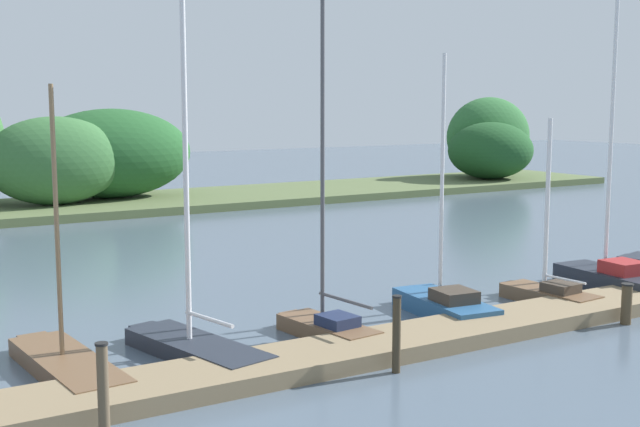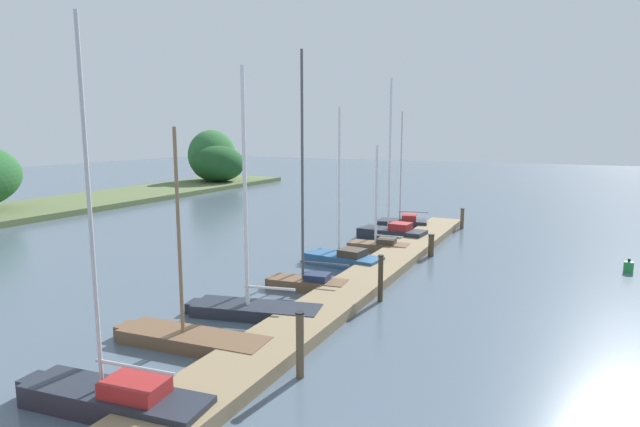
{
  "view_description": "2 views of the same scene",
  "coord_description": "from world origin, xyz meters",
  "px_view_note": "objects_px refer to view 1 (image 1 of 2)",
  "views": [
    {
      "loc": [
        -10.09,
        -3.84,
        5.38
      ],
      "look_at": [
        -0.81,
        11.41,
        2.96
      ],
      "focal_mm": 46.49,
      "sensor_mm": 36.0,
      "label": 1
    },
    {
      "loc": [
        -16.36,
        3.58,
        5.63
      ],
      "look_at": [
        3.46,
        13.16,
        2.1
      ],
      "focal_mm": 29.24,
      "sensor_mm": 36.0,
      "label": 2
    }
  ],
  "objects_px": {
    "sailboat_7": "(609,274)",
    "mooring_piling_2": "(397,334)",
    "sailboat_5": "(443,302)",
    "sailboat_4": "(326,319)",
    "sailboat_6": "(548,291)",
    "sailboat_2": "(64,361)",
    "sailboat_3": "(192,340)",
    "mooring_piling_1": "(103,390)",
    "mooring_piling_3": "(627,304)"
  },
  "relations": [
    {
      "from": "sailboat_7",
      "to": "mooring_piling_2",
      "type": "height_order",
      "value": "sailboat_7"
    },
    {
      "from": "sailboat_5",
      "to": "mooring_piling_2",
      "type": "distance_m",
      "value": 4.76
    },
    {
      "from": "mooring_piling_2",
      "to": "sailboat_4",
      "type": "bearing_deg",
      "value": 88.17
    },
    {
      "from": "sailboat_7",
      "to": "sailboat_5",
      "type": "bearing_deg",
      "value": 92.17
    },
    {
      "from": "sailboat_4",
      "to": "sailboat_6",
      "type": "distance_m",
      "value": 6.85
    },
    {
      "from": "sailboat_2",
      "to": "sailboat_5",
      "type": "distance_m",
      "value": 9.37
    },
    {
      "from": "sailboat_5",
      "to": "sailboat_6",
      "type": "height_order",
      "value": "sailboat_5"
    },
    {
      "from": "mooring_piling_2",
      "to": "sailboat_3",
      "type": "bearing_deg",
      "value": 134.9
    },
    {
      "from": "sailboat_3",
      "to": "sailboat_5",
      "type": "xyz_separation_m",
      "value": [
        6.76,
        -0.1,
        -0.0
      ]
    },
    {
      "from": "mooring_piling_2",
      "to": "sailboat_2",
      "type": "bearing_deg",
      "value": 149.27
    },
    {
      "from": "sailboat_2",
      "to": "sailboat_7",
      "type": "bearing_deg",
      "value": -96.7
    },
    {
      "from": "mooring_piling_1",
      "to": "mooring_piling_2",
      "type": "bearing_deg",
      "value": 1.34
    },
    {
      "from": "sailboat_2",
      "to": "mooring_piling_1",
      "type": "height_order",
      "value": "sailboat_2"
    },
    {
      "from": "sailboat_5",
      "to": "mooring_piling_2",
      "type": "height_order",
      "value": "sailboat_5"
    },
    {
      "from": "sailboat_4",
      "to": "sailboat_6",
      "type": "height_order",
      "value": "sailboat_4"
    },
    {
      "from": "sailboat_5",
      "to": "sailboat_6",
      "type": "bearing_deg",
      "value": -91.24
    },
    {
      "from": "sailboat_6",
      "to": "mooring_piling_2",
      "type": "height_order",
      "value": "sailboat_6"
    },
    {
      "from": "sailboat_4",
      "to": "mooring_piling_1",
      "type": "bearing_deg",
      "value": 109.41
    },
    {
      "from": "sailboat_5",
      "to": "mooring_piling_3",
      "type": "height_order",
      "value": "sailboat_5"
    },
    {
      "from": "sailboat_4",
      "to": "sailboat_5",
      "type": "bearing_deg",
      "value": -93.95
    },
    {
      "from": "sailboat_4",
      "to": "sailboat_6",
      "type": "relative_size",
      "value": 1.68
    },
    {
      "from": "sailboat_2",
      "to": "sailboat_6",
      "type": "bearing_deg",
      "value": -98.34
    },
    {
      "from": "mooring_piling_1",
      "to": "mooring_piling_3",
      "type": "height_order",
      "value": "mooring_piling_1"
    },
    {
      "from": "sailboat_7",
      "to": "mooring_piling_3",
      "type": "relative_size",
      "value": 8.14
    },
    {
      "from": "sailboat_3",
      "to": "mooring_piling_3",
      "type": "xyz_separation_m",
      "value": [
        10.03,
        -3.07,
        0.15
      ]
    },
    {
      "from": "sailboat_6",
      "to": "mooring_piling_3",
      "type": "relative_size",
      "value": 4.91
    },
    {
      "from": "mooring_piling_2",
      "to": "mooring_piling_3",
      "type": "xyz_separation_m",
      "value": [
        6.95,
        0.02,
        -0.28
      ]
    },
    {
      "from": "sailboat_4",
      "to": "mooring_piling_1",
      "type": "height_order",
      "value": "sailboat_4"
    },
    {
      "from": "sailboat_2",
      "to": "mooring_piling_2",
      "type": "relative_size",
      "value": 3.63
    },
    {
      "from": "sailboat_7",
      "to": "mooring_piling_3",
      "type": "height_order",
      "value": "sailboat_7"
    },
    {
      "from": "sailboat_2",
      "to": "sailboat_5",
      "type": "bearing_deg",
      "value": -96.9
    },
    {
      "from": "sailboat_2",
      "to": "mooring_piling_2",
      "type": "bearing_deg",
      "value": -125.23
    },
    {
      "from": "mooring_piling_2",
      "to": "mooring_piling_3",
      "type": "relative_size",
      "value": 1.56
    },
    {
      "from": "sailboat_4",
      "to": "sailboat_3",
      "type": "bearing_deg",
      "value": 78.44
    },
    {
      "from": "sailboat_2",
      "to": "mooring_piling_3",
      "type": "distance_m",
      "value": 13.08
    },
    {
      "from": "sailboat_3",
      "to": "sailboat_4",
      "type": "height_order",
      "value": "sailboat_4"
    },
    {
      "from": "sailboat_3",
      "to": "sailboat_6",
      "type": "distance_m",
      "value": 10.02
    },
    {
      "from": "sailboat_6",
      "to": "mooring_piling_2",
      "type": "distance_m",
      "value": 7.39
    },
    {
      "from": "sailboat_7",
      "to": "sailboat_4",
      "type": "bearing_deg",
      "value": 93.9
    },
    {
      "from": "sailboat_6",
      "to": "mooring_piling_1",
      "type": "distance_m",
      "value": 13.16
    },
    {
      "from": "sailboat_2",
      "to": "sailboat_6",
      "type": "height_order",
      "value": "sailboat_2"
    },
    {
      "from": "sailboat_7",
      "to": "mooring_piling_1",
      "type": "height_order",
      "value": "sailboat_7"
    },
    {
      "from": "sailboat_2",
      "to": "sailboat_6",
      "type": "xyz_separation_m",
      "value": [
        12.62,
        -0.85,
        0.09
      ]
    },
    {
      "from": "sailboat_2",
      "to": "sailboat_4",
      "type": "xyz_separation_m",
      "value": [
        5.78,
        -0.56,
        0.2
      ]
    },
    {
      "from": "sailboat_6",
      "to": "sailboat_3",
      "type": "bearing_deg",
      "value": 82.1
    },
    {
      "from": "sailboat_2",
      "to": "sailboat_4",
      "type": "distance_m",
      "value": 5.81
    },
    {
      "from": "sailboat_5",
      "to": "sailboat_7",
      "type": "xyz_separation_m",
      "value": [
        5.99,
        -0.2,
        0.1
      ]
    },
    {
      "from": "sailboat_4",
      "to": "mooring_piling_2",
      "type": "height_order",
      "value": "sailboat_4"
    },
    {
      "from": "sailboat_4",
      "to": "sailboat_5",
      "type": "relative_size",
      "value": 1.27
    },
    {
      "from": "sailboat_6",
      "to": "sailboat_7",
      "type": "distance_m",
      "value": 2.75
    }
  ]
}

